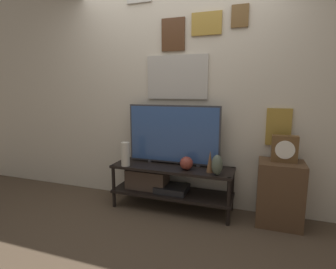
{
  "coord_description": "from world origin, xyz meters",
  "views": [
    {
      "loc": [
        0.91,
        -2.49,
        1.37
      ],
      "look_at": [
        -0.05,
        0.25,
        0.88
      ],
      "focal_mm": 28.0,
      "sensor_mm": 36.0,
      "label": 1
    }
  ],
  "objects_px": {
    "vase_tall_ceramic": "(125,154)",
    "vase_slim_bronze": "(210,161)",
    "television": "(173,134)",
    "vase_round_glass": "(186,163)",
    "mantel_clock": "(285,149)",
    "vase_urn_stoneware": "(217,165)"
  },
  "relations": [
    {
      "from": "vase_tall_ceramic",
      "to": "mantel_clock",
      "type": "relative_size",
      "value": 1.03
    },
    {
      "from": "vase_tall_ceramic",
      "to": "mantel_clock",
      "type": "height_order",
      "value": "mantel_clock"
    },
    {
      "from": "vase_urn_stoneware",
      "to": "vase_slim_bronze",
      "type": "distance_m",
      "value": 0.11
    },
    {
      "from": "television",
      "to": "mantel_clock",
      "type": "distance_m",
      "value": 1.18
    },
    {
      "from": "television",
      "to": "mantel_clock",
      "type": "relative_size",
      "value": 4.07
    },
    {
      "from": "vase_slim_bronze",
      "to": "mantel_clock",
      "type": "bearing_deg",
      "value": 8.61
    },
    {
      "from": "vase_tall_ceramic",
      "to": "mantel_clock",
      "type": "distance_m",
      "value": 1.69
    },
    {
      "from": "television",
      "to": "vase_round_glass",
      "type": "xyz_separation_m",
      "value": [
        0.2,
        -0.16,
        -0.28
      ]
    },
    {
      "from": "vase_tall_ceramic",
      "to": "vase_slim_bronze",
      "type": "xyz_separation_m",
      "value": [
        0.96,
        0.09,
        -0.02
      ]
    },
    {
      "from": "vase_tall_ceramic",
      "to": "vase_slim_bronze",
      "type": "height_order",
      "value": "vase_tall_ceramic"
    },
    {
      "from": "vase_tall_ceramic",
      "to": "vase_round_glass",
      "type": "xyz_separation_m",
      "value": [
        0.7,
        0.09,
        -0.07
      ]
    },
    {
      "from": "mantel_clock",
      "to": "vase_tall_ceramic",
      "type": "bearing_deg",
      "value": -173.3
    },
    {
      "from": "television",
      "to": "vase_tall_ceramic",
      "type": "xyz_separation_m",
      "value": [
        -0.5,
        -0.24,
        -0.22
      ]
    },
    {
      "from": "vase_tall_ceramic",
      "to": "vase_round_glass",
      "type": "bearing_deg",
      "value": 7.24
    },
    {
      "from": "television",
      "to": "vase_slim_bronze",
      "type": "height_order",
      "value": "television"
    },
    {
      "from": "vase_tall_ceramic",
      "to": "vase_urn_stoneware",
      "type": "xyz_separation_m",
      "value": [
        1.04,
        0.02,
        -0.03
      ]
    },
    {
      "from": "vase_round_glass",
      "to": "mantel_clock",
      "type": "height_order",
      "value": "mantel_clock"
    },
    {
      "from": "mantel_clock",
      "to": "vase_round_glass",
      "type": "bearing_deg",
      "value": -173.68
    },
    {
      "from": "mantel_clock",
      "to": "vase_urn_stoneware",
      "type": "bearing_deg",
      "value": -164.22
    },
    {
      "from": "vase_round_glass",
      "to": "mantel_clock",
      "type": "bearing_deg",
      "value": 6.32
    },
    {
      "from": "vase_tall_ceramic",
      "to": "television",
      "type": "bearing_deg",
      "value": 26.28
    },
    {
      "from": "vase_round_glass",
      "to": "vase_urn_stoneware",
      "type": "xyz_separation_m",
      "value": [
        0.34,
        -0.07,
        0.03
      ]
    }
  ]
}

